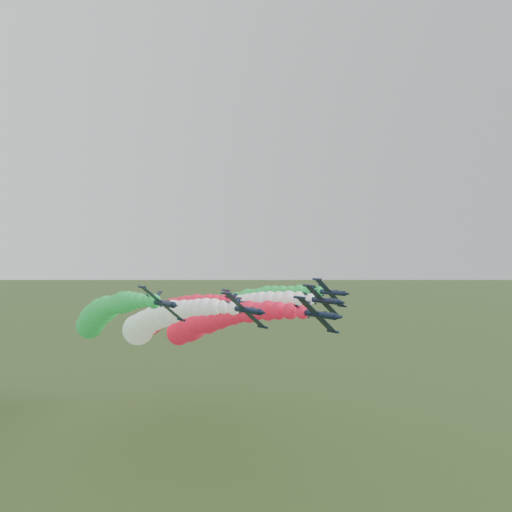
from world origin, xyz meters
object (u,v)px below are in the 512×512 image
at_px(jet_inner_left, 151,322).
at_px(jet_inner_right, 212,315).
at_px(jet_outer_left, 98,316).
at_px(jet_outer_right, 228,307).
at_px(jet_trail, 163,315).
at_px(jet_lead, 201,324).

height_order(jet_inner_left, jet_inner_right, jet_inner_right).
bearing_deg(jet_outer_left, jet_outer_right, -0.01).
bearing_deg(jet_outer_right, jet_trail, 146.37).
height_order(jet_inner_left, jet_trail, jet_inner_left).
height_order(jet_lead, jet_trail, jet_lead).
bearing_deg(jet_trail, jet_inner_left, -122.38).
xyz_separation_m(jet_lead, jet_outer_right, (19.69, 19.34, 1.19)).
bearing_deg(jet_lead, jet_trail, 83.01).
bearing_deg(jet_inner_left, jet_trail, 57.62).
relative_size(jet_outer_left, jet_trail, 1.00).
relative_size(jet_lead, jet_inner_right, 0.99).
relative_size(jet_inner_right, jet_trail, 1.00).
distance_m(jet_lead, jet_trail, 30.24).
bearing_deg(jet_inner_right, jet_trail, 107.21).
xyz_separation_m(jet_outer_left, jet_outer_right, (38.55, -0.01, -0.01)).
bearing_deg(jet_inner_right, jet_outer_right, 38.79).
height_order(jet_inner_left, jet_outer_right, jet_outer_right).
relative_size(jet_outer_left, jet_outer_right, 1.00).
bearing_deg(jet_inner_left, jet_inner_right, -0.58).
bearing_deg(jet_outer_left, jet_lead, -45.74).
relative_size(jet_lead, jet_inner_left, 0.99).
distance_m(jet_inner_right, jet_outer_right, 13.08).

